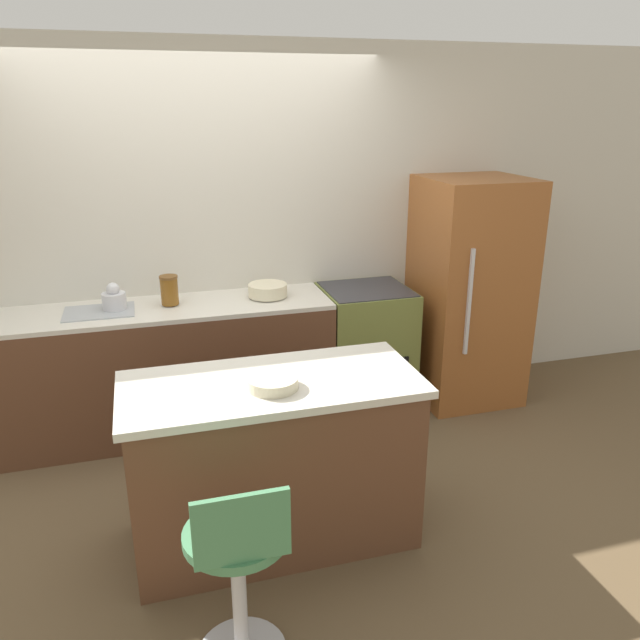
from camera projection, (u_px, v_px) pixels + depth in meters
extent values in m
plane|color=brown|center=(226.00, 443.00, 4.24)|extent=(14.00, 14.00, 0.00)
cube|color=beige|center=(204.00, 236.00, 4.38)|extent=(8.00, 0.06, 2.60)
cube|color=brown|center=(167.00, 372.00, 4.29)|extent=(2.25, 0.58, 0.88)
cube|color=beige|center=(162.00, 309.00, 4.14)|extent=(2.25, 0.58, 0.03)
cube|color=#9EA3A8|center=(99.00, 312.00, 4.03)|extent=(0.44, 0.32, 0.01)
cube|color=brown|center=(274.00, 465.00, 3.20)|extent=(1.41, 0.63, 0.87)
cube|color=beige|center=(272.00, 384.00, 3.05)|extent=(1.47, 0.67, 0.04)
cube|color=olive|center=(365.00, 348.00, 4.66)|extent=(0.63, 0.58, 0.91)
cube|color=black|center=(379.00, 380.00, 4.44)|extent=(0.44, 0.01, 0.32)
cube|color=#333338|center=(367.00, 289.00, 4.51)|extent=(0.60, 0.55, 0.01)
cube|color=#995628|center=(468.00, 292.00, 4.69)|extent=(0.73, 0.71, 1.69)
cube|color=silver|center=(469.00, 303.00, 4.29)|extent=(0.02, 0.02, 0.76)
cylinder|color=#B7B7BC|center=(239.00, 600.00, 2.51)|extent=(0.06, 0.06, 0.59)
cylinder|color=#478456|center=(236.00, 535.00, 2.41)|extent=(0.41, 0.41, 0.04)
cube|color=#478456|center=(242.00, 529.00, 2.20)|extent=(0.35, 0.02, 0.28)
cylinder|color=silver|center=(114.00, 301.00, 4.05)|extent=(0.15, 0.15, 0.11)
sphere|color=silver|center=(113.00, 289.00, 4.03)|extent=(0.08, 0.08, 0.08)
cylinder|color=beige|center=(268.00, 290.00, 4.33)|extent=(0.27, 0.27, 0.09)
cylinder|color=brown|center=(169.00, 291.00, 4.14)|extent=(0.12, 0.12, 0.18)
cylinder|color=brown|center=(168.00, 277.00, 4.10)|extent=(0.12, 0.12, 0.02)
cylinder|color=beige|center=(273.00, 383.00, 2.95)|extent=(0.25, 0.25, 0.06)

